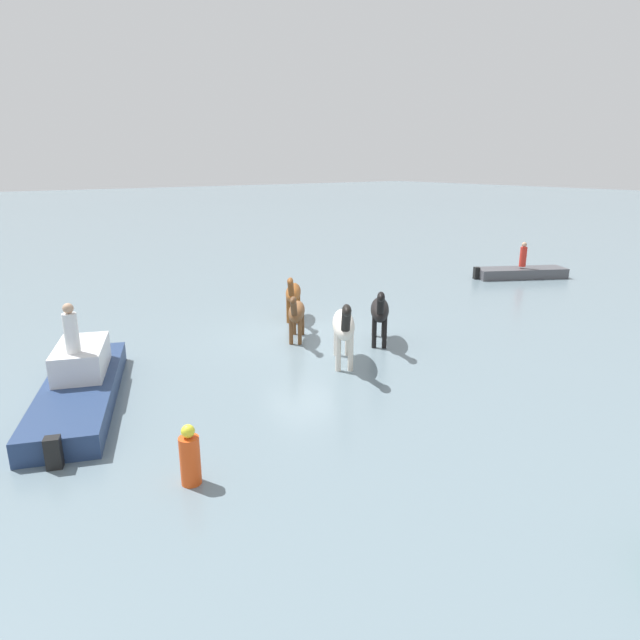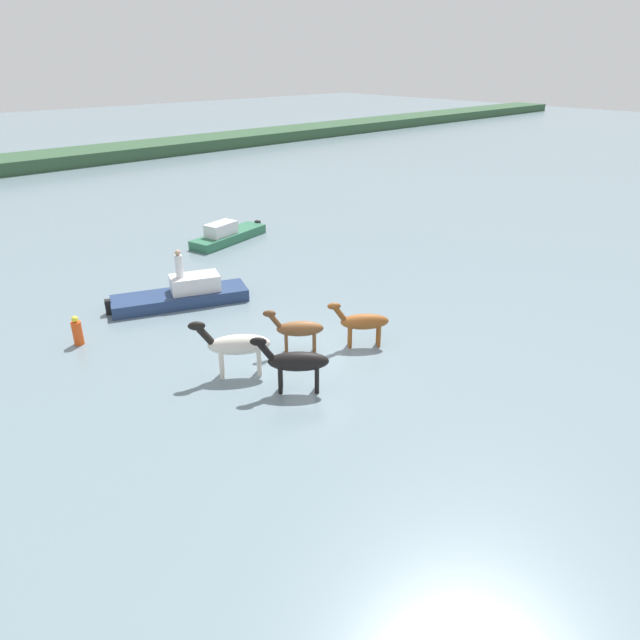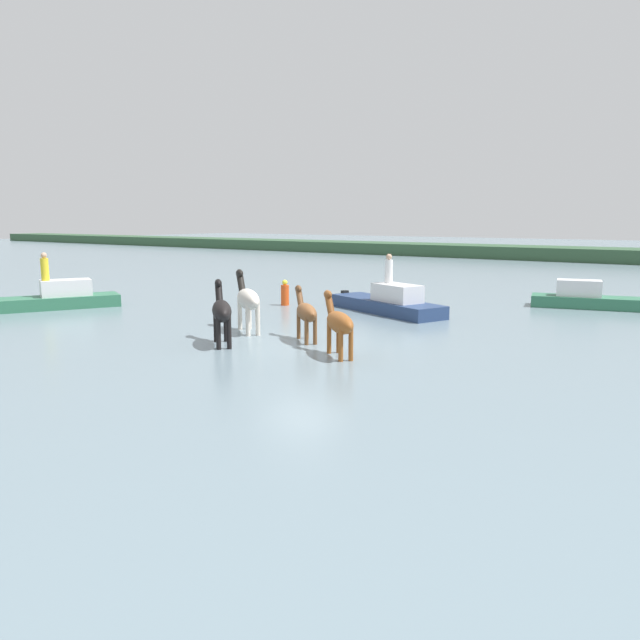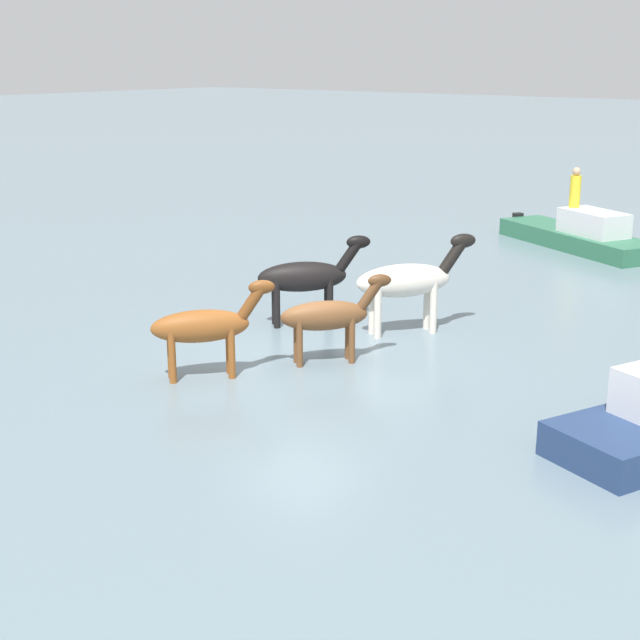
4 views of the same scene
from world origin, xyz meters
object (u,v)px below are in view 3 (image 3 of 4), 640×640
(horse_rear_stallion, at_px, (306,312))
(person_spotter_bow, at_px, (389,270))
(horse_mid_herd, at_px, (339,322))
(buoy_channel_marker, at_px, (285,294))
(boat_motor_center, at_px, (388,305))
(person_watcher_seated, at_px, (45,268))
(horse_chestnut_trailing, at_px, (222,311))
(boat_skiff_near, at_px, (53,301))
(horse_dun_straggler, at_px, (248,299))
(boat_dinghy_port, at_px, (590,301))

(horse_rear_stallion, relative_size, person_spotter_bow, 1.58)
(horse_rear_stallion, relative_size, horse_mid_herd, 0.94)
(buoy_channel_marker, bearing_deg, horse_mid_herd, -43.12)
(boat_motor_center, distance_m, person_watcher_seated, 14.54)
(horse_chestnut_trailing, height_order, boat_skiff_near, horse_chestnut_trailing)
(boat_motor_center, distance_m, person_spotter_bow, 1.44)
(horse_dun_straggler, relative_size, horse_chestnut_trailing, 1.14)
(horse_rear_stallion, distance_m, horse_dun_straggler, 2.56)
(boat_motor_center, bearing_deg, horse_rear_stallion, -61.81)
(horse_mid_herd, distance_m, boat_dinghy_port, 14.59)
(horse_dun_straggler, distance_m, horse_mid_herd, 4.78)
(horse_chestnut_trailing, bearing_deg, boat_dinghy_port, -75.34)
(boat_dinghy_port, bearing_deg, horse_dun_straggler, 43.25)
(horse_chestnut_trailing, relative_size, buoy_channel_marker, 1.84)
(horse_rear_stallion, relative_size, boat_motor_center, 0.32)
(horse_mid_herd, bearing_deg, boat_skiff_near, 35.73)
(person_spotter_bow, bearing_deg, person_watcher_seated, -148.44)
(boat_skiff_near, relative_size, person_spotter_bow, 4.82)
(horse_mid_herd, distance_m, boat_motor_center, 8.41)
(person_spotter_bow, bearing_deg, horse_rear_stallion, -83.22)
(horse_rear_stallion, xyz_separation_m, horse_chestnut_trailing, (-1.75, -1.94, 0.13))
(person_spotter_bow, bearing_deg, boat_motor_center, -73.74)
(horse_chestnut_trailing, bearing_deg, person_spotter_bow, -54.96)
(horse_rear_stallion, relative_size, boat_dinghy_port, 0.36)
(horse_mid_herd, bearing_deg, boat_motor_center, -32.23)
(horse_chestnut_trailing, height_order, boat_dinghy_port, horse_chestnut_trailing)
(horse_mid_herd, xyz_separation_m, boat_skiff_near, (-15.16, 0.61, -0.64))
(boat_dinghy_port, bearing_deg, horse_mid_herd, 61.53)
(boat_dinghy_port, height_order, person_spotter_bow, person_spotter_bow)
(person_watcher_seated, height_order, buoy_channel_marker, person_watcher_seated)
(horse_dun_straggler, bearing_deg, person_spotter_bow, -69.74)
(horse_chestnut_trailing, height_order, horse_mid_herd, horse_chestnut_trailing)
(boat_skiff_near, bearing_deg, person_watcher_seated, -157.33)
(boat_dinghy_port, xyz_separation_m, buoy_channel_marker, (-11.29, -6.96, 0.19))
(horse_dun_straggler, distance_m, buoy_channel_marker, 6.61)
(buoy_channel_marker, bearing_deg, boat_motor_center, 8.76)
(horse_rear_stallion, relative_size, person_watcher_seated, 1.58)
(horse_rear_stallion, height_order, person_watcher_seated, person_watcher_seated)
(person_watcher_seated, xyz_separation_m, person_spotter_bow, (12.34, 7.58, 0.00))
(horse_rear_stallion, bearing_deg, horse_chestnut_trailing, 86.93)
(horse_chestnut_trailing, relative_size, person_spotter_bow, 1.76)
(horse_chestnut_trailing, distance_m, horse_mid_herd, 3.86)
(horse_dun_straggler, relative_size, boat_motor_center, 0.41)
(horse_rear_stallion, distance_m, horse_mid_herd, 2.37)
(horse_mid_herd, relative_size, person_spotter_bow, 1.67)
(buoy_channel_marker, bearing_deg, boat_dinghy_port, 31.64)
(horse_dun_straggler, bearing_deg, boat_motor_center, -69.91)
(boat_motor_center, bearing_deg, boat_skiff_near, -127.96)
(horse_mid_herd, relative_size, boat_skiff_near, 0.35)
(person_watcher_seated, bearing_deg, boat_skiff_near, 86.19)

